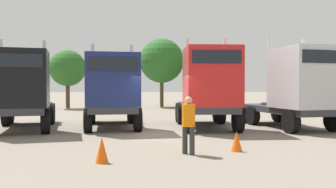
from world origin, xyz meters
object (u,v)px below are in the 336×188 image
object	(u,v)px
traffic_cone_near	(237,141)
traffic_cone_mid	(102,150)
semi_truck_navy	(113,90)
visitor_in_hivis	(188,121)
semi_truck_black	(21,90)
semi_truck_red	(209,87)
semi_truck_silver	(298,87)

from	to	relation	value
traffic_cone_near	traffic_cone_mid	distance (m)	4.29
semi_truck_navy	visitor_in_hivis	bearing A→B (deg)	17.74
semi_truck_black	semi_truck_red	world-z (taller)	semi_truck_red
traffic_cone_mid	semi_truck_red	bearing A→B (deg)	58.50
visitor_in_hivis	semi_truck_red	bearing A→B (deg)	30.81
traffic_cone_mid	visitor_in_hivis	bearing A→B (deg)	21.98
semi_truck_navy	semi_truck_red	size ratio (longest dim) A/B	1.04
semi_truck_black	semi_truck_navy	world-z (taller)	semi_truck_black
semi_truck_black	visitor_in_hivis	distance (m)	9.06
traffic_cone_mid	semi_truck_black	bearing A→B (deg)	122.89
visitor_in_hivis	semi_truck_silver	bearing A→B (deg)	0.33
traffic_cone_near	semi_truck_red	bearing A→B (deg)	88.37
semi_truck_silver	traffic_cone_mid	xyz separation A→B (m)	(-8.42, -6.55, -1.66)
semi_truck_black	semi_truck_silver	distance (m)	12.83
semi_truck_black	semi_truck_red	xyz separation A→B (m)	(8.63, 0.07, 0.13)
semi_truck_silver	visitor_in_hivis	distance (m)	8.19
semi_truck_black	traffic_cone_mid	world-z (taller)	semi_truck_black
semi_truck_black	traffic_cone_mid	bearing A→B (deg)	21.38
semi_truck_black	traffic_cone_near	bearing A→B (deg)	45.79
semi_truck_black	visitor_in_hivis	bearing A→B (deg)	38.30
semi_truck_black	traffic_cone_near	world-z (taller)	semi_truck_black
semi_truck_silver	semi_truck_red	bearing A→B (deg)	-104.91
semi_truck_black	semi_truck_navy	distance (m)	4.09
semi_truck_silver	traffic_cone_near	distance (m)	6.97
semi_truck_red	semi_truck_silver	world-z (taller)	semi_truck_silver
semi_truck_silver	traffic_cone_mid	size ratio (longest dim) A/B	8.60
visitor_in_hivis	traffic_cone_near	size ratio (longest dim) A/B	2.72
traffic_cone_near	traffic_cone_mid	world-z (taller)	traffic_cone_mid
semi_truck_red	visitor_in_hivis	distance (m)	6.22
visitor_in_hivis	traffic_cone_near	xyz separation A→B (m)	(1.59, 0.38, -0.70)
traffic_cone_near	traffic_cone_mid	size ratio (longest dim) A/B	0.91
semi_truck_red	semi_truck_silver	distance (m)	4.21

